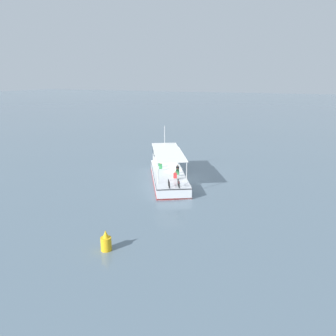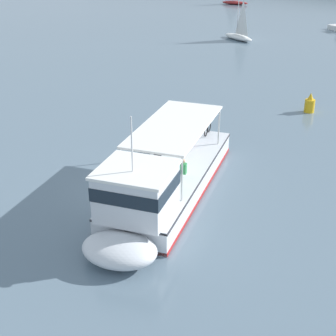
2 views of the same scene
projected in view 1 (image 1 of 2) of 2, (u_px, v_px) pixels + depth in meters
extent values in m
plane|color=slate|center=(179.00, 179.00, 36.77)|extent=(400.00, 400.00, 0.00)
cube|color=silver|center=(169.00, 177.00, 35.50)|extent=(7.99, 11.01, 1.10)
ellipsoid|color=silver|center=(164.00, 163.00, 41.45)|extent=(3.64, 3.34, 1.01)
cube|color=red|center=(169.00, 181.00, 35.62)|extent=(8.02, 11.03, 0.16)
cube|color=#2D2D33|center=(169.00, 173.00, 35.38)|extent=(8.04, 11.04, 0.10)
cube|color=silver|center=(165.00, 154.00, 39.33)|extent=(3.63, 3.59, 1.90)
cube|color=#19232D|center=(165.00, 151.00, 39.24)|extent=(3.71, 3.65, 0.56)
cube|color=white|center=(165.00, 146.00, 39.06)|extent=(3.85, 3.80, 0.12)
cube|color=white|center=(169.00, 154.00, 34.38)|extent=(5.80, 7.29, 0.10)
cylinder|color=silver|center=(154.00, 157.00, 37.65)|extent=(0.08, 0.08, 2.00)
cylinder|color=silver|center=(178.00, 157.00, 37.90)|extent=(0.08, 0.08, 2.00)
cylinder|color=silver|center=(158.00, 173.00, 31.41)|extent=(0.08, 0.08, 2.00)
cylinder|color=silver|center=(187.00, 172.00, 31.67)|extent=(0.08, 0.08, 2.00)
cylinder|color=silver|center=(165.00, 135.00, 39.04)|extent=(0.06, 0.06, 2.20)
sphere|color=white|center=(181.00, 169.00, 38.94)|extent=(0.36, 0.36, 0.36)
sphere|color=white|center=(185.00, 177.00, 35.78)|extent=(0.36, 0.36, 0.36)
sphere|color=white|center=(190.00, 186.00, 32.80)|extent=(0.36, 0.36, 0.36)
torus|color=black|center=(169.00, 183.00, 30.86)|extent=(0.37, 0.61, 0.66)
torus|color=black|center=(169.00, 185.00, 30.19)|extent=(0.37, 0.61, 0.66)
cylinder|color=#232328|center=(169.00, 182.00, 30.49)|extent=(0.39, 0.64, 0.06)
torus|color=black|center=(178.00, 182.00, 30.94)|extent=(0.37, 0.61, 0.66)
torus|color=black|center=(179.00, 185.00, 30.27)|extent=(0.37, 0.61, 0.66)
cylinder|color=maroon|center=(179.00, 182.00, 30.58)|extent=(0.39, 0.64, 0.06)
cube|color=red|center=(175.00, 176.00, 32.57)|extent=(0.39, 0.35, 0.52)
sphere|color=tan|center=(175.00, 172.00, 32.47)|extent=(0.20, 0.20, 0.20)
cube|color=#338C4C|center=(178.00, 172.00, 33.74)|extent=(0.39, 0.35, 0.52)
sphere|color=#9E7051|center=(178.00, 169.00, 33.64)|extent=(0.20, 0.20, 0.20)
cube|color=black|center=(178.00, 169.00, 34.89)|extent=(0.39, 0.35, 0.52)
sphere|color=beige|center=(178.00, 166.00, 34.79)|extent=(0.20, 0.20, 0.20)
cube|color=#338C4C|center=(161.00, 166.00, 35.86)|extent=(0.39, 0.35, 0.52)
sphere|color=tan|center=(161.00, 163.00, 35.76)|extent=(0.20, 0.20, 0.20)
cube|color=#338C4C|center=(160.00, 164.00, 36.99)|extent=(0.39, 0.35, 0.52)
sphere|color=tan|center=(160.00, 160.00, 36.90)|extent=(0.20, 0.20, 0.20)
cylinder|color=gold|center=(106.00, 244.00, 21.63)|extent=(0.70, 0.70, 0.90)
cone|color=gold|center=(106.00, 234.00, 21.44)|extent=(0.42, 0.42, 0.50)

